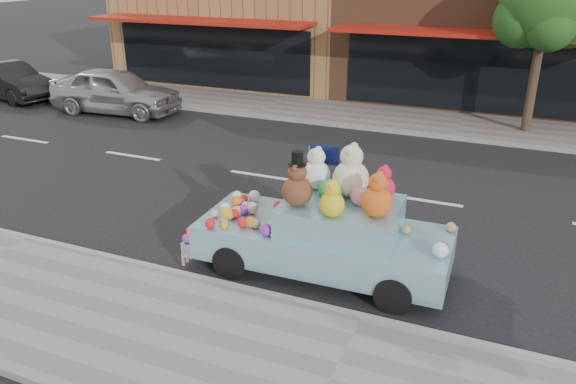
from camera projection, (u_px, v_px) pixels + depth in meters
The scene contains 9 objects.
ground at pixel (422, 200), 12.75m from camera, with size 120.00×120.00×0.00m, color black.
near_sidewalk at pixel (330, 382), 7.20m from camera, with size 60.00×3.00×0.12m, color gray.
far_sidewalk at pixel (459, 125), 18.26m from camera, with size 60.00×3.00×0.12m, color gray.
near_kerb at pixel (362, 318), 8.47m from camera, with size 60.00×0.12×0.13m, color gray.
far_kerb at pixel (453, 138), 16.98m from camera, with size 60.00×0.12×0.13m, color gray.
street_tree at pixel (546, 11), 16.18m from camera, with size 3.00×2.70×5.22m.
car_silver at pixel (115, 91), 19.67m from camera, with size 1.87×4.64×1.58m, color #A8A8AC.
car_dark at pixel (10, 81), 21.66m from camera, with size 1.47×4.20×1.39m, color black.
art_car at pixel (325, 229), 9.58m from camera, with size 4.53×1.87×2.28m.
Camera 1 is at (1.70, -11.96, 5.09)m, focal length 35.00 mm.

